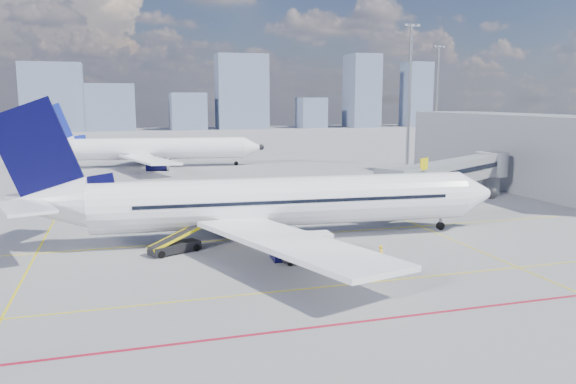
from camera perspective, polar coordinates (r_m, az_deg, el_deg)
name	(u,v)px	position (r m, az deg, el deg)	size (l,w,h in m)	color
ground	(309,261)	(42.67, 2.11, -6.98)	(420.00, 420.00, 0.00)	gray
apron_markings	(319,277)	(38.96, 3.15, -8.59)	(90.00, 35.12, 0.01)	#DBC60B
jet_bridge	(456,172)	(67.18, 16.68, 1.91)	(23.55, 15.78, 6.30)	gray
terminal_block	(523,151)	(84.05, 22.76, 3.87)	(10.00, 42.00, 10.00)	gray
floodlight_mast_ne	(410,91)	(106.83, 12.25, 10.02)	(3.20, 0.61, 25.45)	slate
floodlight_mast_far	(437,93)	(150.64, 14.92, 9.67)	(3.20, 0.61, 25.45)	slate
distant_skyline	(150,98)	(229.08, -13.80, 9.28)	(247.23, 14.29, 31.21)	slate
main_aircraft	(265,203)	(48.28, -2.35, -1.13)	(43.86, 38.18, 12.80)	white
second_aircraft	(152,149)	(103.78, -13.68, 4.26)	(39.77, 34.55, 11.65)	white
baggage_tug	(345,259)	(40.98, 5.86, -6.79)	(1.95, 1.19, 1.34)	white
cargo_dolly	(307,246)	(42.08, 1.94, -5.54)	(3.99, 1.86, 2.16)	black
belt_loader	(176,245)	(45.53, -11.29, -5.30)	(5.78, 3.57, 2.38)	black
ramp_worker	(381,255)	(41.73, 9.43, -6.37)	(0.57, 0.37, 1.56)	yellow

